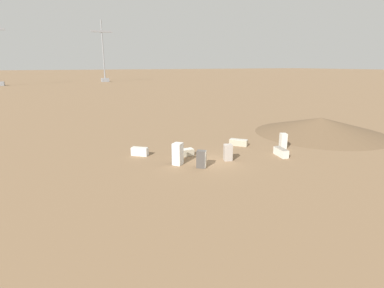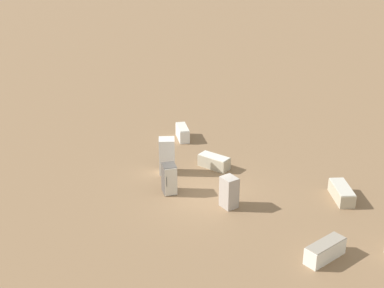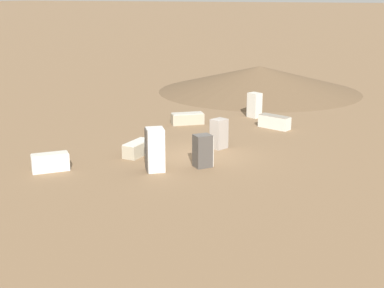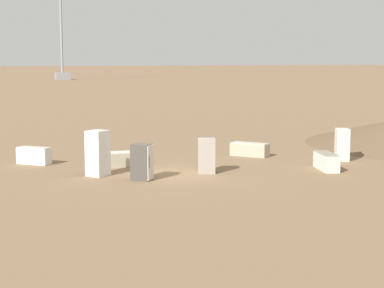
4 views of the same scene
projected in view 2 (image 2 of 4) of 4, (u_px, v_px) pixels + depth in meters
The scene contains 8 objects.
ground_plane at pixel (203, 194), 25.40m from camera, with size 1000.00×1000.00×0.00m, color #846647.
discarded_fridge_0 at pixel (167, 156), 27.12m from camera, with size 1.08×1.08×1.88m.
discarded_fridge_1 at pixel (325, 251), 20.51m from camera, with size 1.01×1.92×0.74m.
discarded_fridge_2 at pixel (214, 162), 27.89m from camera, with size 1.66×0.71×0.67m.
discarded_fridge_3 at pixel (183, 133), 31.41m from camera, with size 1.55×1.45×0.78m.
discarded_fridge_4 at pixel (342, 193), 24.82m from camera, with size 1.77×1.88×0.66m.
discarded_fridge_5 at pixel (229, 192), 24.03m from camera, with size 0.86×0.82×1.48m.
discarded_fridge_6 at pixel (169, 179), 25.26m from camera, with size 0.97×0.94×1.44m.
Camera 2 is at (-13.30, 17.96, 12.31)m, focal length 50.00 mm.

